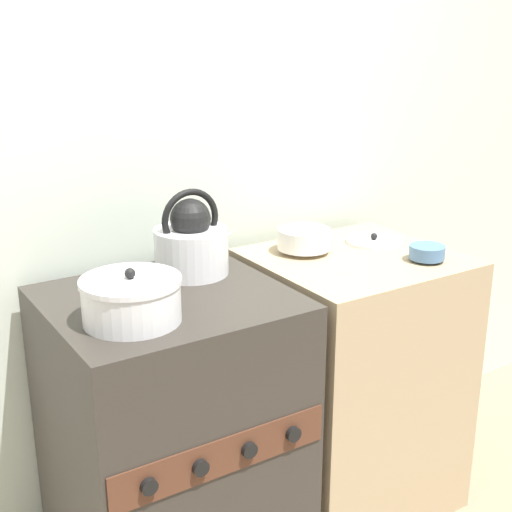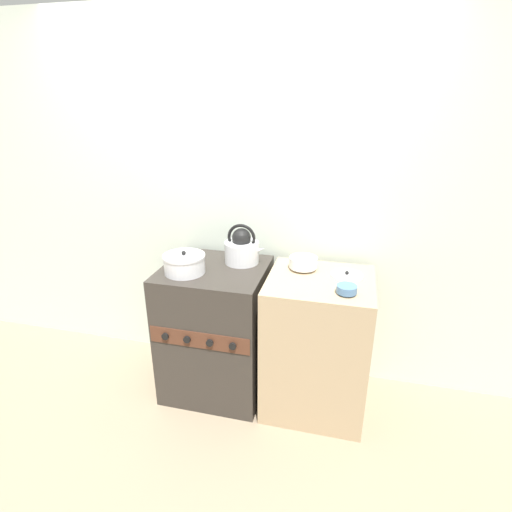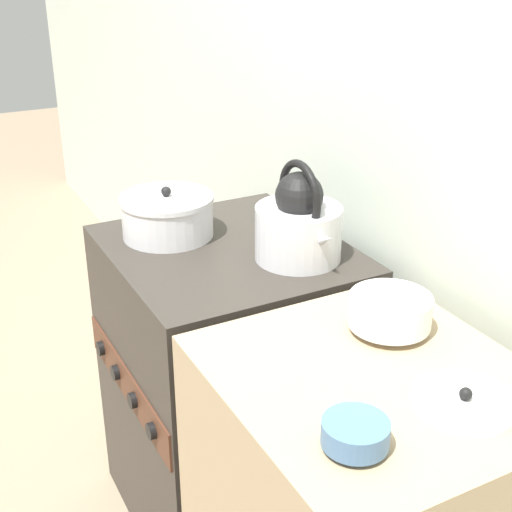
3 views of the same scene
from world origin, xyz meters
TOP-DOWN VIEW (x-y plane):
  - ground_plane at (0.00, 0.00)m, footprint 12.00×12.00m
  - wall_back at (0.00, 0.68)m, footprint 7.00×0.06m
  - stove at (0.00, 0.30)m, footprint 0.67×0.63m
  - counter at (0.69, 0.30)m, footprint 0.64×0.59m
  - kettle at (0.15, 0.44)m, footprint 0.28×0.22m
  - cooking_pot at (-0.15, 0.20)m, footprint 0.26×0.26m
  - enamel_bowl at (0.56, 0.42)m, footprint 0.18×0.18m
  - small_ceramic_bowl at (0.84, 0.14)m, footprint 0.11×0.11m
  - loose_pot_lid at (0.84, 0.38)m, footprint 0.20×0.20m

SIDE VIEW (x-z plane):
  - ground_plane at x=0.00m, z-range 0.00..0.00m
  - stove at x=0.00m, z-range 0.00..0.92m
  - counter at x=0.69m, z-range 0.00..0.92m
  - loose_pot_lid at x=0.84m, z-range 0.91..0.94m
  - small_ceramic_bowl at x=0.84m, z-range 0.92..0.97m
  - enamel_bowl at x=0.56m, z-range 0.92..1.01m
  - cooking_pot at x=-0.15m, z-range 0.90..1.05m
  - kettle at x=0.15m, z-range 0.88..1.15m
  - wall_back at x=0.00m, z-range 0.00..2.50m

